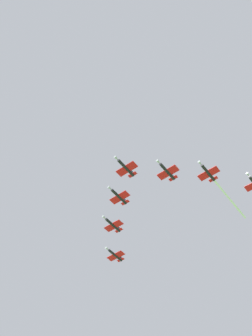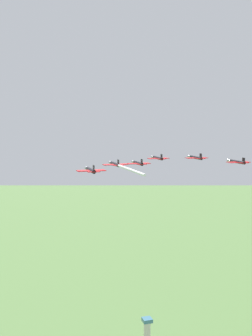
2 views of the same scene
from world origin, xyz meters
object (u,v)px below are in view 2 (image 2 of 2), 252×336
(control_tower, at_px, (147,334))
(jet_port_inner, at_px, (138,163))
(jet_starboard_outer, at_px, (237,162))
(jet_lead, at_px, (158,158))
(jet_starboard_inner, at_px, (196,158))
(jet_port_outer, at_px, (121,166))
(jet_center_rear, at_px, (91,170))

(control_tower, xyz_separation_m, jet_port_inner, (81.28, -34.20, 119.84))
(jet_port_inner, relative_size, jet_starboard_outer, 1.00)
(control_tower, height_order, jet_lead, jet_lead)
(jet_port_inner, bearing_deg, jet_lead, 41.83)
(control_tower, xyz_separation_m, jet_starboard_outer, (93.68, 4.81, 120.43))
(jet_lead, distance_m, jet_starboard_inner, 17.54)
(jet_port_outer, height_order, jet_starboard_outer, jet_port_outer)
(jet_port_outer, xyz_separation_m, jet_center_rear, (8.97, -13.17, 0.11))
(jet_port_inner, distance_m, jet_starboard_inner, 26.16)
(jet_port_outer, bearing_deg, control_tower, 65.74)
(control_tower, height_order, jet_port_outer, jet_port_outer)
(jet_starboard_inner, bearing_deg, jet_port_inner, -180.00)
(control_tower, relative_size, jet_starboard_inner, 1.73)
(jet_port_inner, height_order, jet_starboard_inner, jet_starboard_inner)
(jet_starboard_outer, height_order, jet_center_rear, jet_center_rear)
(jet_port_outer, bearing_deg, jet_port_inner, 57.93)
(jet_lead, relative_size, jet_starboard_outer, 1.00)
(jet_port_outer, height_order, jet_center_rear, jet_center_rear)
(control_tower, xyz_separation_m, jet_port_outer, (101.94, -47.51, 120.93))
(jet_port_outer, bearing_deg, jet_center_rear, -145.01)
(jet_lead, bearing_deg, jet_port_outer, -128.76)
(control_tower, relative_size, jet_lead, 1.73)
(jet_starboard_inner, xyz_separation_m, jet_port_outer, (20.33, -39.42, -0.59))
(jet_center_rear, bearing_deg, jet_lead, 46.77)
(jet_center_rear, bearing_deg, jet_starboard_inner, 29.85)
(jet_starboard_inner, height_order, jet_starboard_outer, jet_starboard_inner)
(jet_lead, height_order, jet_starboard_inner, jet_starboard_inner)
(jet_port_outer, xyz_separation_m, jet_starboard_outer, (-8.26, 52.32, -0.51))
(control_tower, bearing_deg, jet_starboard_inner, -5.66)
(jet_port_inner, xyz_separation_m, jet_port_outer, (20.66, -13.32, 1.09))
(control_tower, height_order, jet_center_rear, jet_center_rear)
(jet_port_inner, relative_size, jet_center_rear, 1.00)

